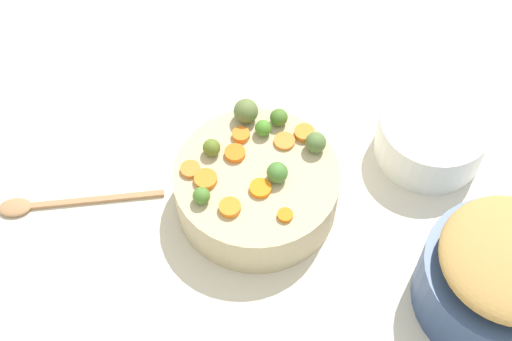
# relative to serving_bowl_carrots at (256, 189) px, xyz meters

# --- Properties ---
(tabletop) EXTENTS (2.40, 2.40, 0.02)m
(tabletop) POSITION_rel_serving_bowl_carrots_xyz_m (-0.01, -0.00, -0.06)
(tabletop) COLOR beige
(tabletop) RESTS_ON ground
(serving_bowl_carrots) EXTENTS (0.28, 0.28, 0.09)m
(serving_bowl_carrots) POSITION_rel_serving_bowl_carrots_xyz_m (0.00, 0.00, 0.00)
(serving_bowl_carrots) COLOR #C4B28C
(serving_bowl_carrots) RESTS_ON tabletop
(metal_pot) EXTENTS (0.24, 0.24, 0.12)m
(metal_pot) POSITION_rel_serving_bowl_carrots_xyz_m (-0.37, -0.19, 0.01)
(metal_pot) COLOR navy
(metal_pot) RESTS_ON tabletop
(carrot_slice_0) EXTENTS (0.04, 0.04, 0.01)m
(carrot_slice_0) POSITION_rel_serving_bowl_carrots_xyz_m (0.05, 0.01, 0.05)
(carrot_slice_0) COLOR orange
(carrot_slice_0) RESTS_ON serving_bowl_carrots
(carrot_slice_1) EXTENTS (0.04, 0.04, 0.01)m
(carrot_slice_1) POSITION_rel_serving_bowl_carrots_xyz_m (-0.03, 0.07, 0.05)
(carrot_slice_1) COLOR orange
(carrot_slice_1) RESTS_ON serving_bowl_carrots
(carrot_slice_2) EXTENTS (0.04, 0.04, 0.01)m
(carrot_slice_2) POSITION_rel_serving_bowl_carrots_xyz_m (-0.03, 0.01, 0.05)
(carrot_slice_2) COLOR orange
(carrot_slice_2) RESTS_ON serving_bowl_carrots
(carrot_slice_3) EXTENTS (0.04, 0.04, 0.01)m
(carrot_slice_3) POSITION_rel_serving_bowl_carrots_xyz_m (-0.09, 0.01, 0.05)
(carrot_slice_3) COLOR orange
(carrot_slice_3) RESTS_ON serving_bowl_carrots
(carrot_slice_4) EXTENTS (0.05, 0.05, 0.01)m
(carrot_slice_4) POSITION_rel_serving_bowl_carrots_xyz_m (0.02, -0.08, 0.05)
(carrot_slice_4) COLOR orange
(carrot_slice_4) RESTS_ON serving_bowl_carrots
(carrot_slice_5) EXTENTS (0.04, 0.04, 0.01)m
(carrot_slice_5) POSITION_rel_serving_bowl_carrots_xyz_m (0.08, -0.03, 0.05)
(carrot_slice_5) COLOR orange
(carrot_slice_5) RESTS_ON serving_bowl_carrots
(carrot_slice_6) EXTENTS (0.04, 0.04, 0.01)m
(carrot_slice_6) POSITION_rel_serving_bowl_carrots_xyz_m (0.04, 0.07, 0.05)
(carrot_slice_6) COLOR orange
(carrot_slice_6) RESTS_ON serving_bowl_carrots
(carrot_slice_7) EXTENTS (0.05, 0.05, 0.01)m
(carrot_slice_7) POSITION_rel_serving_bowl_carrots_xyz_m (0.02, -0.11, 0.05)
(carrot_slice_7) COLOR orange
(carrot_slice_7) RESTS_ON serving_bowl_carrots
(carrot_slice_8) EXTENTS (0.05, 0.05, 0.01)m
(carrot_slice_8) POSITION_rel_serving_bowl_carrots_xyz_m (0.07, 0.08, 0.05)
(carrot_slice_8) COLOR orange
(carrot_slice_8) RESTS_ON serving_bowl_carrots
(brussels_sprout_0) EXTENTS (0.03, 0.03, 0.03)m
(brussels_sprout_0) POSITION_rel_serving_bowl_carrots_xyz_m (-0.03, -0.02, 0.06)
(brussels_sprout_0) COLOR #497E35
(brussels_sprout_0) RESTS_ON serving_bowl_carrots
(brussels_sprout_1) EXTENTS (0.03, 0.03, 0.03)m
(brussels_sprout_1) POSITION_rel_serving_bowl_carrots_xyz_m (0.06, -0.06, 0.06)
(brussels_sprout_1) COLOR #49882A
(brussels_sprout_1) RESTS_ON serving_bowl_carrots
(brussels_sprout_2) EXTENTS (0.03, 0.03, 0.03)m
(brussels_sprout_2) POSITION_rel_serving_bowl_carrots_xyz_m (0.01, 0.10, 0.06)
(brussels_sprout_2) COLOR #4C7C2E
(brussels_sprout_2) RESTS_ON serving_bowl_carrots
(brussels_sprout_3) EXTENTS (0.04, 0.04, 0.04)m
(brussels_sprout_3) POSITION_rel_serving_bowl_carrots_xyz_m (-0.02, -0.11, 0.06)
(brussels_sprout_3) COLOR #56733B
(brussels_sprout_3) RESTS_ON serving_bowl_carrots
(brussels_sprout_4) EXTENTS (0.03, 0.03, 0.03)m
(brussels_sprout_4) POSITION_rel_serving_bowl_carrots_xyz_m (0.06, -0.10, 0.06)
(brussels_sprout_4) COLOR #487228
(brussels_sprout_4) RESTS_ON serving_bowl_carrots
(brussels_sprout_5) EXTENTS (0.03, 0.03, 0.03)m
(brussels_sprout_5) POSITION_rel_serving_bowl_carrots_xyz_m (0.08, 0.03, 0.06)
(brussels_sprout_5) COLOR #5D7125
(brussels_sprout_5) RESTS_ON serving_bowl_carrots
(brussels_sprout_6) EXTENTS (0.04, 0.04, 0.04)m
(brussels_sprout_6) POSITION_rel_serving_bowl_carrots_xyz_m (0.10, -0.06, 0.07)
(brussels_sprout_6) COLOR #60723C
(brussels_sprout_6) RESTS_ON serving_bowl_carrots
(wooden_spoon) EXTENTS (0.16, 0.26, 0.01)m
(wooden_spoon) POSITION_rel_serving_bowl_carrots_xyz_m (0.21, 0.29, -0.04)
(wooden_spoon) COLOR #AA7B53
(wooden_spoon) RESTS_ON tabletop
(casserole_dish) EXTENTS (0.20, 0.20, 0.09)m
(casserole_dish) POSITION_rel_serving_bowl_carrots_xyz_m (-0.10, -0.32, -0.00)
(casserole_dish) COLOR white
(casserole_dish) RESTS_ON tabletop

